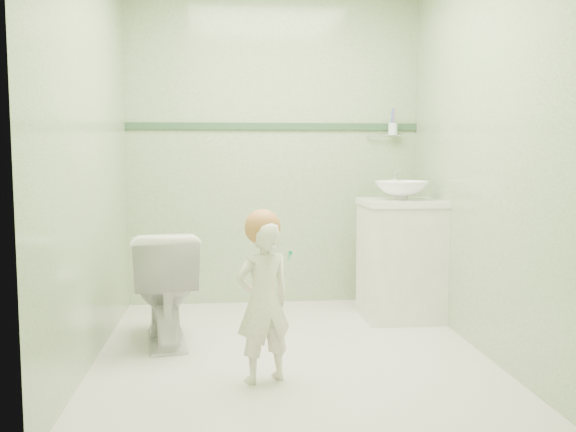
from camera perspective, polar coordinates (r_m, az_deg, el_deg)
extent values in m
plane|color=beige|center=(3.72, 0.23, -12.27)|extent=(2.50, 2.50, 0.00)
cube|color=#8DAE7B|center=(4.78, -1.30, 6.34)|extent=(2.20, 0.04, 2.40)
cube|color=#8DAE7B|center=(2.30, 3.44, 6.93)|extent=(2.20, 0.04, 2.40)
cube|color=#8DAE7B|center=(3.60, -17.58, 6.25)|extent=(0.04, 2.50, 2.40)
cube|color=#8DAE7B|center=(3.81, 17.02, 6.23)|extent=(0.04, 2.50, 2.40)
cube|color=#2F5236|center=(4.78, -1.29, 8.14)|extent=(2.20, 0.02, 0.05)
cube|color=beige|center=(4.45, 10.14, -4.05)|extent=(0.52, 0.50, 0.80)
cube|color=white|center=(4.40, 10.24, 1.21)|extent=(0.54, 0.52, 0.04)
imported|color=white|center=(4.40, 10.26, 2.30)|extent=(0.37, 0.37, 0.13)
cylinder|color=silver|center=(4.59, 9.59, 3.16)|extent=(0.03, 0.03, 0.18)
cylinder|color=silver|center=(4.53, 9.77, 4.14)|extent=(0.02, 0.12, 0.02)
cylinder|color=silver|center=(4.87, 8.72, 7.20)|extent=(0.26, 0.02, 0.02)
cylinder|color=silver|center=(4.87, 9.48, 7.78)|extent=(0.07, 0.07, 0.09)
cylinder|color=blue|center=(4.87, 9.37, 8.61)|extent=(0.01, 0.01, 0.17)
cylinder|color=#7C459F|center=(4.86, 9.54, 8.61)|extent=(0.01, 0.01, 0.17)
imported|color=white|center=(3.90, -11.14, -6.29)|extent=(0.48, 0.73, 0.69)
imported|color=beige|center=(3.18, -2.27, -7.79)|extent=(0.35, 0.30, 0.82)
sphere|color=#B2713A|center=(3.13, -2.32, -1.03)|extent=(0.18, 0.18, 0.18)
cylinder|color=#018254|center=(3.05, 0.15, -3.59)|extent=(0.02, 0.14, 0.06)
cube|color=white|center=(3.06, -1.29, -2.80)|extent=(0.03, 0.02, 0.02)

